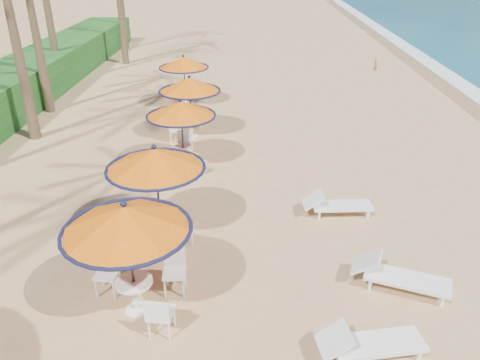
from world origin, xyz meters
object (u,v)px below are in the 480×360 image
object	(u,v)px
station_1	(155,169)
station_4	(185,67)
station_3	(189,90)
station_2	(181,118)
lounger_mid	(397,275)
station_0	(129,232)
lounger_far	(335,204)
lounger_near	(368,343)

from	to	relation	value
station_1	station_4	size ratio (longest dim) A/B	1.08
station_3	station_4	world-z (taller)	station_3
station_2	station_4	world-z (taller)	station_2
station_1	lounger_mid	size ratio (longest dim) A/B	1.17
station_0	lounger_mid	bearing A→B (deg)	8.38
station_1	station_4	xyz separation A→B (m)	(-0.74, 11.30, -0.14)
station_3	lounger_far	world-z (taller)	station_3
lounger_mid	station_1	bearing A→B (deg)	-178.91
station_4	station_3	bearing A→B (deg)	-80.26
station_0	station_3	world-z (taller)	station_0
station_0	lounger_mid	size ratio (longest dim) A/B	1.19
lounger_mid	lounger_far	size ratio (longest dim) A/B	1.12
station_1	station_4	world-z (taller)	station_1
station_3	lounger_mid	bearing A→B (deg)	-58.14
station_0	station_2	distance (m)	7.16
station_1	lounger_far	size ratio (longest dim) A/B	1.30
station_2	station_4	xyz separation A→B (m)	(-0.76, 6.92, 0.06)
lounger_near	station_2	bearing A→B (deg)	108.98
lounger_far	station_1	bearing A→B (deg)	-168.80
station_3	lounger_near	bearing A→B (deg)	-67.54
station_1	station_3	distance (m)	7.23
lounger_far	lounger_mid	bearing A→B (deg)	-78.22
station_0	lounger_near	world-z (taller)	station_0
station_3	station_4	xyz separation A→B (m)	(-0.70, 4.07, -0.06)
station_0	lounger_mid	world-z (taller)	station_0
station_1	station_4	bearing A→B (deg)	93.73
station_4	station_2	bearing A→B (deg)	-83.70
station_2	station_3	world-z (taller)	station_3
station_3	station_2	bearing A→B (deg)	-88.68
station_4	station_1	bearing A→B (deg)	-86.27
station_4	station_0	bearing A→B (deg)	-86.92
station_1	station_4	distance (m)	11.32
station_3	lounger_mid	world-z (taller)	station_3
station_4	lounger_mid	world-z (taller)	station_4
station_1	station_0	bearing A→B (deg)	-89.61
station_2	station_4	bearing A→B (deg)	96.30
lounger_far	station_2	bearing A→B (deg)	143.26
lounger_mid	lounger_near	bearing A→B (deg)	-98.54
station_1	station_3	xyz separation A→B (m)	(-0.04, 7.23, -0.09)
station_0	station_3	distance (m)	10.01
station_1	station_3	size ratio (longest dim) A/B	1.05
station_3	station_4	bearing A→B (deg)	99.74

